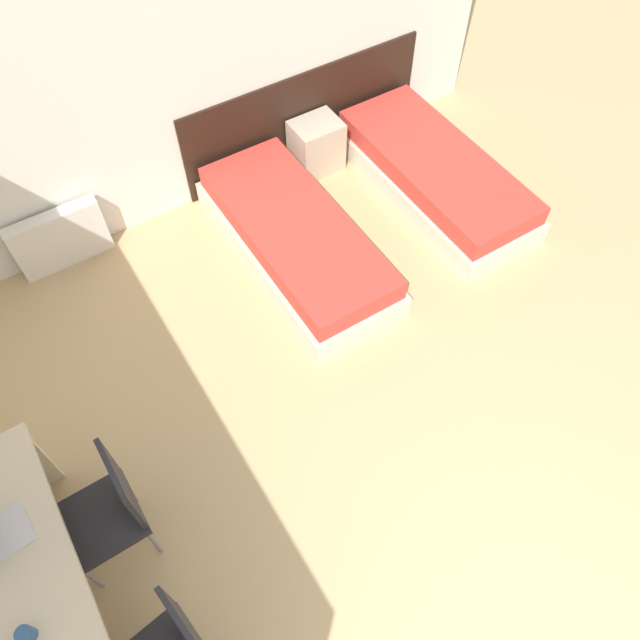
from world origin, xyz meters
TOP-DOWN VIEW (x-y plane):
  - wall_back at (0.00, 4.61)m, footprint 5.95×0.05m
  - headboard_panel at (1.12, 4.57)m, footprint 2.41×0.03m
  - bed_near_window at (0.40, 3.52)m, footprint 0.86×2.04m
  - bed_near_door at (1.84, 3.52)m, footprint 0.86×2.04m
  - nightstand at (1.12, 4.36)m, footprint 0.44×0.35m
  - radiator at (-1.25, 4.49)m, footprint 0.75×0.12m
  - desk at (-2.19, 1.63)m, footprint 0.57×2.16m
  - chair_near_laptop at (-1.71, 2.07)m, footprint 0.45×0.45m
  - mug at (-2.22, 1.59)m, footprint 0.08×0.08m

SIDE VIEW (x-z plane):
  - bed_near_window at x=0.40m, z-range -0.01..0.40m
  - bed_near_door at x=1.84m, z-range -0.01..0.40m
  - nightstand at x=1.12m, z-range 0.00..0.50m
  - radiator at x=-1.25m, z-range 0.00..0.53m
  - headboard_panel at x=1.12m, z-range 0.00..0.88m
  - chair_near_laptop at x=-1.71m, z-range 0.04..1.00m
  - desk at x=-2.19m, z-range 0.22..0.98m
  - mug at x=-2.22m, z-range 0.76..0.85m
  - wall_back at x=0.00m, z-range 0.00..2.70m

